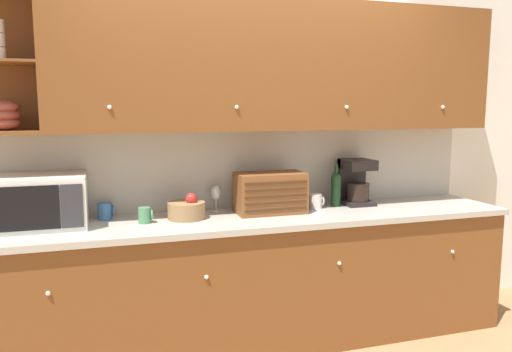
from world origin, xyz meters
TOP-DOWN VIEW (x-y plane):
  - ground_plane at (0.00, 0.00)m, footprint 24.00×24.00m
  - wall_back at (0.00, 0.03)m, footprint 5.93×0.06m
  - counter_unit at (0.00, -0.31)m, footprint 3.55×0.66m
  - backsplash_panel at (0.00, -0.01)m, footprint 3.53×0.01m
  - upper_cabinets at (0.17, -0.19)m, footprint 3.53×0.39m
  - microwave at (-1.39, -0.23)m, footprint 0.55×0.42m
  - mug_patterned_third at (-1.00, -0.12)m, footprint 0.11×0.09m
  - mug_blue_second at (-0.76, -0.31)m, footprint 0.09×0.08m
  - fruit_basket at (-0.49, -0.27)m, footprint 0.24×0.24m
  - wine_glass at (-0.25, -0.09)m, footprint 0.07×0.07m
  - bread_box at (0.09, -0.25)m, footprint 0.47×0.27m
  - mug at (0.46, -0.21)m, footprint 0.10×0.09m
  - wine_bottle at (0.64, -0.17)m, footprint 0.07×0.07m
  - coffee_maker at (0.81, -0.15)m, footprint 0.22×0.23m

SIDE VIEW (x-z plane):
  - ground_plane at x=0.00m, z-range 0.00..0.00m
  - counter_unit at x=0.00m, z-range 0.00..0.90m
  - mug_blue_second at x=-0.76m, z-range 0.90..1.00m
  - mug at x=0.46m, z-range 0.90..1.01m
  - mug_patterned_third at x=-1.00m, z-range 0.90..1.01m
  - fruit_basket at x=-0.49m, z-range 0.88..1.05m
  - wine_glass at x=-0.25m, z-range 0.94..1.12m
  - bread_box at x=0.09m, z-range 0.90..1.18m
  - wine_bottle at x=0.64m, z-range 0.89..1.20m
  - microwave at x=-1.39m, z-range 0.90..1.22m
  - coffee_maker at x=0.81m, z-range 0.90..1.25m
  - backsplash_panel at x=0.00m, z-range 0.90..1.48m
  - wall_back at x=0.00m, z-range 0.00..2.60m
  - upper_cabinets at x=0.17m, z-range 1.47..2.34m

